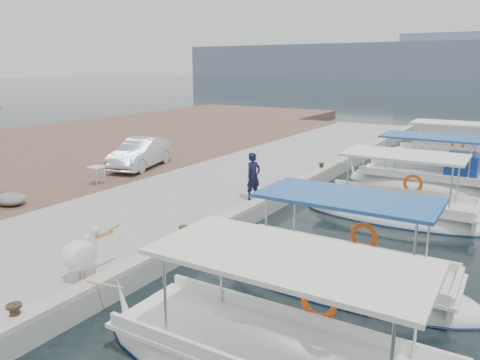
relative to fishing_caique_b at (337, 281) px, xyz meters
name	(u,v)px	position (x,y,z in m)	size (l,w,h in m)	color
ground	(258,222)	(-3.87, 3.15, -0.13)	(400.00, 400.00, 0.00)	black
concrete_quay	(254,175)	(-6.87, 8.15, 0.12)	(6.00, 40.00, 0.50)	gray
quay_curb	(311,176)	(-4.09, 8.15, 0.43)	(0.44, 40.00, 0.12)	#B0AA9C
cobblestone_strip	(168,163)	(-11.87, 8.15, 0.12)	(4.00, 40.00, 0.50)	brown
land_backing	(42,147)	(-21.87, 8.15, 0.11)	(16.00, 60.00, 0.48)	brown
fishing_caique_b	(337,281)	(0.00, 0.00, 0.00)	(6.56, 2.13, 2.83)	silver
fishing_caique_c	(395,214)	(-0.07, 5.98, 0.00)	(6.42, 2.35, 2.83)	silver
fishing_caique_d	(426,183)	(0.07, 10.80, 0.07)	(6.48, 2.34, 2.83)	silver
fishing_caique_e	(447,162)	(0.13, 16.46, 0.00)	(6.82, 2.41, 2.83)	silver
mooring_bollards	(270,190)	(-4.22, 4.65, 0.57)	(0.28, 20.28, 0.33)	black
pelican	(82,254)	(-4.53, -3.51, 0.96)	(0.59, 1.46, 1.13)	tan
fisherman	(253,176)	(-4.47, 3.90, 1.21)	(0.61, 0.40, 1.66)	black
parked_car	(141,153)	(-11.53, 5.87, 1.04)	(1.41, 4.05, 1.33)	silver
tarp_bundle	(11,199)	(-11.13, -0.89, 0.57)	(1.10, 0.90, 0.40)	slate
folding_table	(97,172)	(-10.77, 2.55, 0.90)	(0.55, 0.55, 0.73)	silver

